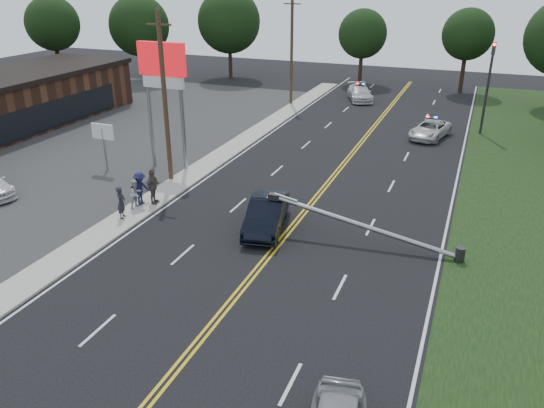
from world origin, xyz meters
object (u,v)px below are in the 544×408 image
at_px(pylon_sign, 163,76).
at_px(utility_pole_mid, 165,99).
at_px(emergency_a, 430,130).
at_px(emergency_b, 360,93).
at_px(utility_pole_far, 292,51).
at_px(crashed_sedan, 266,214).
at_px(bystander_a, 121,202).
at_px(bystander_c, 140,188).
at_px(traffic_signal, 489,81).
at_px(bystander_d, 153,186).
at_px(small_sign, 103,136).
at_px(fallen_streetlight, 373,229).
at_px(bystander_b, 136,194).

distance_m(pylon_sign, utility_pole_mid, 2.55).
xyz_separation_m(emergency_a, emergency_b, (-8.05, 10.93, 0.09)).
distance_m(pylon_sign, utility_pole_far, 20.06).
height_order(crashed_sedan, bystander_a, bystander_a).
bearing_deg(utility_pole_mid, bystander_c, -81.66).
bearing_deg(traffic_signal, crashed_sedan, -113.16).
relative_size(emergency_a, bystander_d, 2.35).
bearing_deg(utility_pole_far, crashed_sedan, -72.87).
xyz_separation_m(small_sign, bystander_d, (5.96, -3.67, -1.22)).
height_order(emergency_a, emergency_b, emergency_b).
height_order(traffic_signal, utility_pole_mid, utility_pole_mid).
height_order(utility_pole_mid, crashed_sedan, utility_pole_mid).
relative_size(utility_pole_far, emergency_b, 1.97).
bearing_deg(utility_pole_mid, utility_pole_far, 90.00).
bearing_deg(bystander_c, bystander_a, -171.95).
bearing_deg(bystander_d, crashed_sedan, -100.06).
distance_m(utility_pole_mid, utility_pole_far, 22.00).
relative_size(emergency_b, bystander_a, 2.96).
xyz_separation_m(traffic_signal, fallen_streetlight, (-4.11, -22.00, -3.29)).
xyz_separation_m(utility_pole_far, bystander_a, (0.69, -27.88, -4.11)).
xyz_separation_m(bystander_c, bystander_d, (0.58, 0.35, 0.07)).
bearing_deg(pylon_sign, bystander_b, -73.60).
relative_size(small_sign, utility_pole_mid, 0.31).
bearing_deg(emergency_a, pylon_sign, -125.38).
relative_size(traffic_signal, crashed_sedan, 1.47).
relative_size(emergency_b, bystander_b, 3.21).
distance_m(traffic_signal, fallen_streetlight, 22.62).
bearing_deg(bystander_d, small_sign, 51.90).
distance_m(utility_pole_mid, emergency_b, 27.26).
xyz_separation_m(pylon_sign, utility_pole_far, (1.30, 20.00, -0.91)).
bearing_deg(traffic_signal, bystander_b, -126.95).
height_order(fallen_streetlight, utility_pole_mid, utility_pole_mid).
bearing_deg(emergency_a, traffic_signal, 49.18).
distance_m(small_sign, bystander_b, 7.15).
height_order(emergency_a, bystander_b, bystander_b).
xyz_separation_m(crashed_sedan, bystander_a, (-7.35, -1.77, 0.19)).
bearing_deg(bystander_d, utility_pole_mid, 11.12).
bearing_deg(bystander_a, bystander_d, -29.13).
distance_m(pylon_sign, fallen_streetlight, 16.66).
xyz_separation_m(traffic_signal, bystander_d, (-16.34, -21.67, -3.09)).
bearing_deg(emergency_b, bystander_a, -121.48).
distance_m(bystander_c, bystander_d, 0.67).
bearing_deg(pylon_sign, bystander_a, -75.79).
height_order(emergency_b, bystander_d, bystander_d).
xyz_separation_m(pylon_sign, utility_pole_mid, (1.30, -2.00, -0.91)).
height_order(utility_pole_far, bystander_a, utility_pole_far).
xyz_separation_m(bystander_a, bystander_d, (0.47, 2.20, 0.14)).
xyz_separation_m(bystander_a, bystander_c, (-0.11, 1.86, 0.07)).
distance_m(emergency_b, bystander_b, 31.19).
bearing_deg(small_sign, bystander_b, -39.58).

